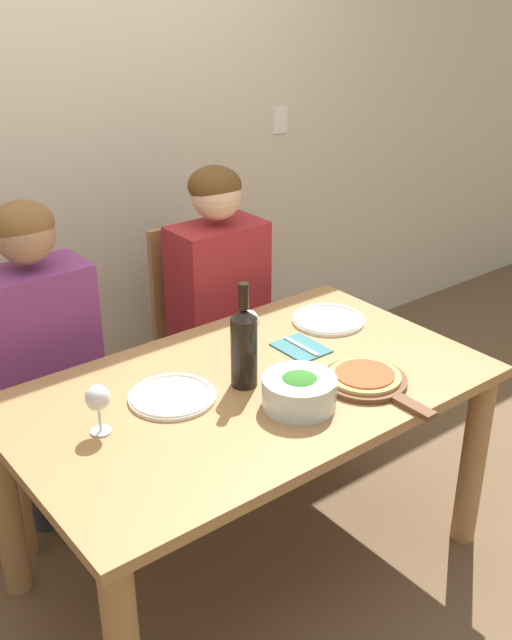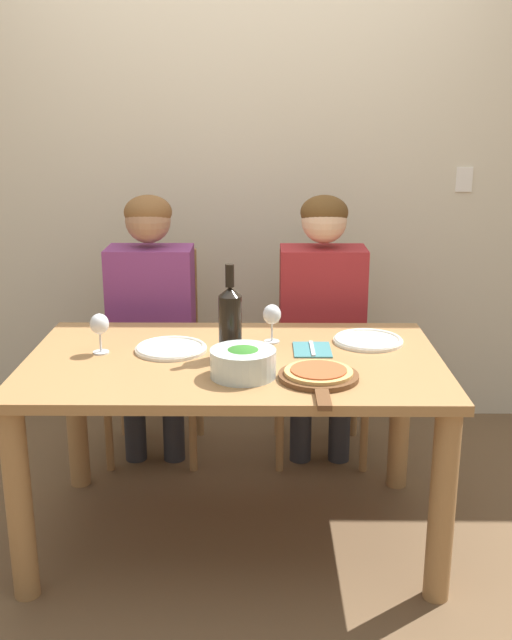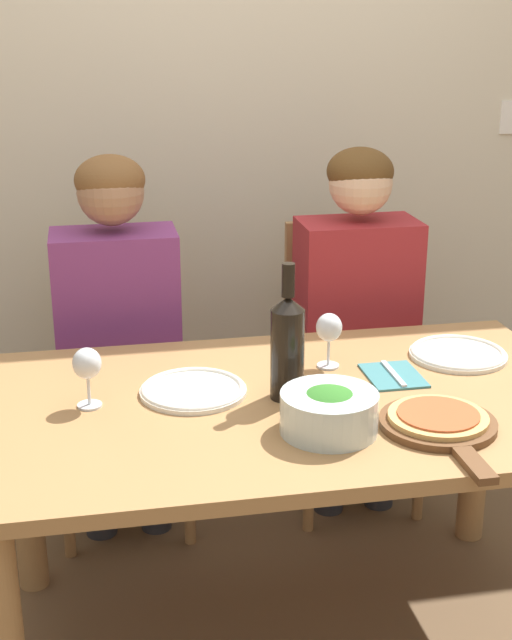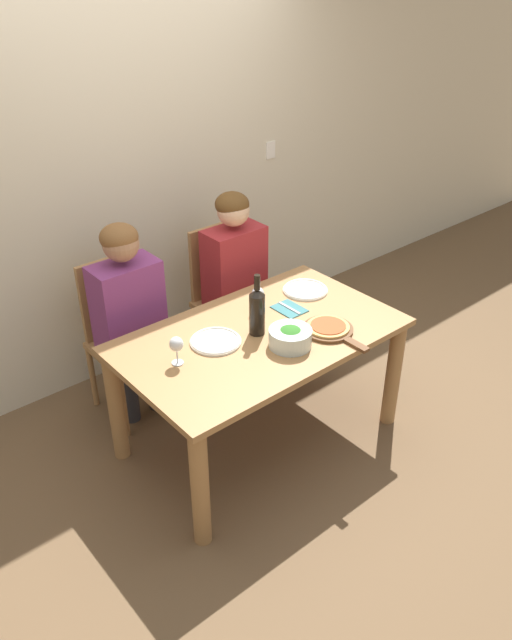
% 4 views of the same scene
% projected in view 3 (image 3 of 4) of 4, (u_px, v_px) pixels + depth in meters
% --- Properties ---
extents(ground_plane, '(40.00, 40.00, 0.00)m').
position_uv_depth(ground_plane, '(289.00, 639.00, 2.44)').
color(ground_plane, brown).
extents(back_wall, '(10.00, 0.06, 2.70)m').
position_uv_depth(back_wall, '(217.00, 94.00, 3.10)').
color(back_wall, beige).
rests_on(back_wall, ground).
extents(dining_table, '(1.51, 0.90, 0.72)m').
position_uv_depth(dining_table, '(292.00, 444.00, 2.24)').
color(dining_table, '#9E7042').
rests_on(dining_table, ground).
extents(chair_left, '(0.42, 0.42, 0.95)m').
position_uv_depth(chair_left, '(119.00, 370.00, 2.93)').
color(chair_left, '#9E7042').
rests_on(chair_left, ground).
extents(chair_right, '(0.42, 0.42, 0.95)m').
position_uv_depth(chair_right, '(345.00, 353.00, 3.07)').
color(chair_right, '#9E7042').
rests_on(chair_right, ground).
extents(person_woman, '(0.47, 0.51, 1.23)m').
position_uv_depth(person_woman, '(117.00, 314.00, 2.75)').
color(person_woman, '#28282D').
rests_on(person_woman, ground).
extents(person_man, '(0.47, 0.51, 1.23)m').
position_uv_depth(person_man, '(358.00, 300.00, 2.88)').
color(person_man, '#28282D').
rests_on(person_man, ground).
extents(wine_bottle, '(0.08, 0.08, 0.34)m').
position_uv_depth(wine_bottle, '(287.00, 345.00, 2.16)').
color(wine_bottle, black).
rests_on(wine_bottle, dining_table).
extents(broccoli_bowl, '(0.22, 0.22, 0.10)m').
position_uv_depth(broccoli_bowl, '(329.00, 412.00, 2.01)').
color(broccoli_bowl, silver).
rests_on(broccoli_bowl, dining_table).
extents(dinner_plate_left, '(0.27, 0.27, 0.02)m').
position_uv_depth(dinner_plate_left, '(193.00, 390.00, 2.23)').
color(dinner_plate_left, silver).
rests_on(dinner_plate_left, dining_table).
extents(dinner_plate_right, '(0.27, 0.27, 0.02)m').
position_uv_depth(dinner_plate_right, '(458.00, 354.00, 2.46)').
color(dinner_plate_right, silver).
rests_on(dinner_plate_right, dining_table).
extents(pizza_on_board, '(0.27, 0.41, 0.04)m').
position_uv_depth(pizza_on_board, '(439.00, 422.00, 2.04)').
color(pizza_on_board, brown).
rests_on(pizza_on_board, dining_table).
extents(wine_glass_left, '(0.07, 0.07, 0.15)m').
position_uv_depth(wine_glass_left, '(87.00, 366.00, 2.12)').
color(wine_glass_left, silver).
rests_on(wine_glass_left, dining_table).
extents(wine_glass_right, '(0.07, 0.07, 0.15)m').
position_uv_depth(wine_glass_right, '(329.00, 330.00, 2.36)').
color(wine_glass_right, silver).
rests_on(wine_glass_right, dining_table).
extents(fork_on_napkin, '(0.14, 0.18, 0.01)m').
position_uv_depth(fork_on_napkin, '(393.00, 375.00, 2.33)').
color(fork_on_napkin, '#387075').
rests_on(fork_on_napkin, dining_table).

